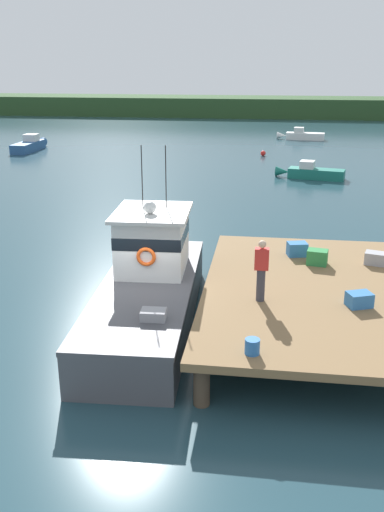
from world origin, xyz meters
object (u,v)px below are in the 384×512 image
crate_single_by_cleat (297,249)px  moored_boat_far_left (311,172)px  crate_single_far (359,300)px  moored_boat_mid_harbor (302,135)px  bait_bucket (252,346)px  moored_boat_off_the_point (30,145)px  main_fishing_boat (150,284)px  crate_stack_mid_dock (375,258)px  mooring_buoy_spare_mooring (263,153)px  deckhand_by_the_boat (261,269)px  crate_stack_near_edge (317,257)px

crate_single_by_cleat → moored_boat_far_left: 18.71m
crate_single_far → moored_boat_mid_harbor: bearing=89.4°
bait_bucket → moored_boat_off_the_point: bearing=119.9°
main_fishing_boat → crate_stack_mid_dock: size_ratio=16.45×
bait_bucket → moored_boat_mid_harbor: 43.59m
mooring_buoy_spare_mooring → moored_boat_off_the_point: bearing=179.7°
deckhand_by_the_boat → crate_stack_mid_dock: bearing=43.5°
bait_bucket → moored_boat_far_left: 25.35m
moored_boat_mid_harbor → moored_boat_off_the_point: (-22.36, -9.85, 0.06)m
crate_single_far → crate_single_by_cleat: crate_single_by_cleat is taller
moored_boat_off_the_point → main_fishing_boat: bearing=-61.2°
crate_stack_mid_dock → crate_single_by_cleat: 2.38m
deckhand_by_the_boat → moored_boat_off_the_point: (-19.43, 30.77, -1.62)m
crate_stack_mid_dock → mooring_buoy_spare_mooring: 27.75m
crate_stack_mid_dock → moored_boat_off_the_point: bearing=129.7°
deckhand_by_the_boat → mooring_buoy_spare_mooring: deckhand_by_the_boat is taller
crate_stack_near_edge → crate_single_far: crate_stack_near_edge is taller
moored_boat_off_the_point → bait_bucket: bearing=-60.1°
crate_stack_near_edge → crate_stack_mid_dock: crate_stack_near_edge is taller
main_fishing_boat → mooring_buoy_spare_mooring: 29.62m
crate_single_by_cleat → moored_boat_far_left: crate_single_by_cleat is taller
moored_boat_off_the_point → moored_boat_mid_harbor: bearing=23.8°
crate_single_by_cleat → moored_boat_far_left: bearing=85.0°
crate_single_by_cleat → mooring_buoy_spare_mooring: bearing=93.2°
crate_stack_near_edge → crate_stack_mid_dock: 1.77m
crate_stack_mid_dock → crate_single_by_cleat: size_ratio=1.00×
mooring_buoy_spare_mooring → deckhand_by_the_boat: bearing=-89.1°
bait_bucket → mooring_buoy_spare_mooring: (-0.36, 33.54, -1.17)m
crate_single_by_cleat → moored_boat_off_the_point: (-20.50, 27.07, -0.97)m
crate_stack_mid_dock → mooring_buoy_spare_mooring: bearing=98.0°
crate_stack_mid_dock → mooring_buoy_spare_mooring: (-3.86, 27.45, -1.19)m
moored_boat_off_the_point → crate_stack_mid_dock: bearing=-50.3°
moored_boat_mid_harbor → moored_boat_off_the_point: bearing=-156.2°
main_fishing_boat → crate_stack_near_edge: bearing=20.1°
main_fishing_boat → moored_boat_far_left: main_fishing_boat is taller
crate_single_far → deckhand_by_the_boat: 2.57m
crate_single_far → moored_boat_far_left: (0.22, 22.35, -1.01)m
deckhand_by_the_boat → crate_single_by_cleat: bearing=73.9°
bait_bucket → moored_boat_far_left: (2.81, 25.17, -1.00)m
bait_bucket → mooring_buoy_spare_mooring: size_ratio=0.85×
bait_bucket → moored_boat_off_the_point: 38.79m
crate_single_far → moored_boat_off_the_point: 37.82m
crate_stack_mid_dock → main_fishing_boat: bearing=-162.9°
main_fishing_boat → crate_stack_near_edge: 5.15m
crate_stack_near_edge → bait_bucket: crate_stack_near_edge is taller
bait_bucket → deckhand_by_the_boat: size_ratio=0.21×
deckhand_by_the_boat → main_fishing_boat: bearing=159.2°
mooring_buoy_spare_mooring → crate_single_by_cleat: bearing=-86.8°
crate_single_far → main_fishing_boat: bearing=167.6°
crate_stack_mid_dock → deckhand_by_the_boat: 4.74m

